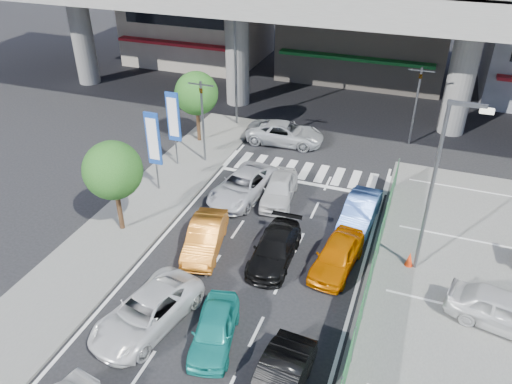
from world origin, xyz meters
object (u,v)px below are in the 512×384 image
at_px(signboard_far, 174,119).
at_px(tree_near, 113,171).
at_px(street_lamp_right, 439,177).
at_px(traffic_light_right, 419,87).
at_px(taxi_orange_right, 337,255).
at_px(street_lamp_left, 238,59).
at_px(sedan_white_mid_left, 147,312).
at_px(kei_truck_front_right, 360,212).
at_px(signboard_near, 153,141).
at_px(wagon_silver_front_left, 243,186).
at_px(taxi_orange_left, 205,237).
at_px(sedan_black_mid, 275,249).
at_px(tree_far, 196,94).
at_px(crossing_wagon_silver, 285,133).
at_px(taxi_teal_mid, 214,329).
at_px(parked_sedan_white, 505,311).
at_px(traffic_cone, 409,259).
at_px(traffic_light_left, 202,102).
at_px(sedan_white_front_mid, 279,189).
at_px(hatch_black_mid_right, 278,384).

xyz_separation_m(signboard_far, tree_near, (0.60, -6.99, 0.32)).
xyz_separation_m(street_lamp_right, tree_near, (-14.17, -2.00, -1.38)).
height_order(traffic_light_right, taxi_orange_right, traffic_light_right).
xyz_separation_m(street_lamp_left, sedan_white_mid_left, (3.83, -19.12, -4.09)).
bearing_deg(kei_truck_front_right, signboard_near, -173.08).
distance_m(tree_near, wagon_silver_front_left, 7.26).
distance_m(taxi_orange_left, sedan_black_mid, 3.33).
xyz_separation_m(street_lamp_right, street_lamp_left, (-13.50, 12.00, 0.00)).
height_order(street_lamp_right, tree_far, street_lamp_right).
height_order(street_lamp_left, signboard_near, street_lamp_left).
distance_m(tree_near, crossing_wagon_silver, 13.40).
xyz_separation_m(taxi_teal_mid, taxi_orange_right, (3.37, 5.79, 0.06)).
bearing_deg(street_lamp_right, kei_truck_front_right, 140.10).
height_order(tree_near, kei_truck_front_right, tree_near).
xyz_separation_m(taxi_orange_right, parked_sedan_white, (6.81, -1.26, 0.11)).
height_order(signboard_near, taxi_orange_left, signboard_near).
distance_m(tree_near, taxi_orange_left, 5.31).
distance_m(traffic_light_right, street_lamp_left, 11.90).
bearing_deg(traffic_light_right, tree_far, -161.31).
distance_m(signboard_near, wagon_silver_front_left, 5.37).
relative_size(signboard_near, parked_sedan_white, 1.08).
xyz_separation_m(crossing_wagon_silver, parked_sedan_white, (12.80, -12.73, 0.09)).
bearing_deg(signboard_far, taxi_orange_left, -53.46).
xyz_separation_m(tree_near, sedan_black_mid, (7.88, 0.39, -2.76)).
bearing_deg(sedan_white_mid_left, kei_truck_front_right, 68.02).
bearing_deg(sedan_black_mid, street_lamp_right, 12.66).
distance_m(crossing_wagon_silver, traffic_cone, 13.67).
bearing_deg(crossing_wagon_silver, traffic_light_left, 134.06).
bearing_deg(sedan_white_front_mid, kei_truck_front_right, -15.95).
distance_m(traffic_light_left, signboard_far, 1.93).
bearing_deg(traffic_light_right, taxi_orange_left, -117.88).
relative_size(taxi_orange_left, parked_sedan_white, 0.97).
relative_size(taxi_orange_left, sedan_white_front_mid, 1.03).
relative_size(traffic_light_right, sedan_white_front_mid, 1.28).
bearing_deg(traffic_light_right, hatch_black_mid_right, -95.93).
relative_size(street_lamp_left, sedan_black_mid, 1.84).
bearing_deg(sedan_white_mid_left, street_lamp_left, 112.93).
relative_size(traffic_light_left, tree_near, 1.08).
relative_size(signboard_far, tree_near, 0.98).
bearing_deg(parked_sedan_white, sedan_black_mid, 97.07).
height_order(crossing_wagon_silver, parked_sedan_white, parked_sedan_white).
height_order(signboard_far, parked_sedan_white, signboard_far).
bearing_deg(signboard_far, hatch_black_mid_right, -51.15).
relative_size(signboard_near, tree_near, 0.98).
distance_m(tree_near, sedan_black_mid, 8.36).
xyz_separation_m(traffic_light_right, kei_truck_front_right, (-1.50, -10.34, -3.25)).
bearing_deg(sedan_white_front_mid, street_lamp_left, 117.21).
bearing_deg(taxi_teal_mid, traffic_light_right, 63.13).
relative_size(signboard_near, hatch_black_mid_right, 1.12).
relative_size(street_lamp_right, tree_far, 1.67).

